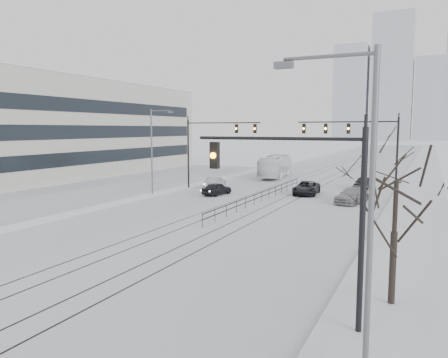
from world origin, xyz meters
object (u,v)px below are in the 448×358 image
at_px(bare_tree, 396,194).
at_px(sedan_nb_front, 306,188).
at_px(box_truck, 276,167).
at_px(sedan_nb_right, 352,196).
at_px(sedan_sb_outer, 215,183).
at_px(traffic_mast_near, 314,199).
at_px(sedan_sb_inner, 217,189).
at_px(sedan_nb_far, 363,183).

bearing_deg(bare_tree, sedan_nb_front, 111.09).
bearing_deg(box_truck, sedan_nb_right, 120.96).
distance_m(sedan_sb_outer, sedan_nb_front, 10.98).
bearing_deg(traffic_mast_near, sedan_sb_outer, 121.85).
relative_size(sedan_sb_outer, sedan_nb_right, 0.82).
bearing_deg(sedan_nb_front, sedan_sb_outer, 173.75).
relative_size(bare_tree, box_truck, 0.54).
distance_m(bare_tree, sedan_sb_inner, 30.14).
height_order(bare_tree, sedan_nb_right, bare_tree).
distance_m(traffic_mast_near, sedan_nb_far, 37.89).
xyz_separation_m(sedan_nb_right, box_truck, (-13.51, 17.74, 0.85)).
height_order(sedan_nb_front, sedan_nb_right, sedan_nb_right).
height_order(bare_tree, sedan_sb_outer, bare_tree).
bearing_deg(traffic_mast_near, bare_tree, 51.24).
bearing_deg(sedan_sb_outer, sedan_sb_inner, 112.57).
xyz_separation_m(traffic_mast_near, sedan_sb_inner, (-16.60, 26.08, -3.90)).
relative_size(traffic_mast_near, box_truck, 0.63).
bearing_deg(sedan_nb_right, sedan_nb_far, 104.35).
distance_m(sedan_sb_outer, box_truck, 14.22).
distance_m(sedan_sb_inner, sedan_nb_far, 17.48).
bearing_deg(traffic_mast_near, sedan_nb_right, 96.21).
xyz_separation_m(sedan_sb_outer, box_truck, (2.69, 13.93, 0.90)).
distance_m(sedan_nb_right, box_truck, 22.32).
xyz_separation_m(bare_tree, sedan_sb_outer, (-21.55, 27.81, -3.83)).
relative_size(sedan_sb_inner, sedan_nb_right, 0.79).
relative_size(sedan_nb_right, box_truck, 0.44).
bearing_deg(sedan_nb_front, box_truck, 115.79).
height_order(sedan_nb_right, sedan_nb_far, sedan_nb_right).
height_order(bare_tree, box_truck, bare_tree).
xyz_separation_m(sedan_nb_right, sedan_nb_far, (-0.46, 10.54, -0.01)).
bearing_deg(sedan_nb_far, sedan_sb_inner, -135.93).
bearing_deg(sedan_nb_right, box_truck, 139.16).
xyz_separation_m(bare_tree, box_truck, (-18.86, 41.74, -2.93)).
height_order(sedan_sb_inner, sedan_sb_outer, sedan_sb_inner).
bearing_deg(box_truck, bare_tree, 107.98).
relative_size(sedan_nb_front, box_truck, 0.45).
bearing_deg(sedan_nb_right, sedan_nb_front, 158.58).
xyz_separation_m(bare_tree, sedan_sb_inner, (-19.01, 23.08, -3.83)).
xyz_separation_m(traffic_mast_near, sedan_nb_front, (-8.17, 30.43, -3.87)).
bearing_deg(box_truck, traffic_mast_near, 103.85).
xyz_separation_m(bare_tree, sedan_nb_right, (-5.35, 24.00, -3.78)).
bearing_deg(sedan_nb_right, bare_tree, -65.57).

